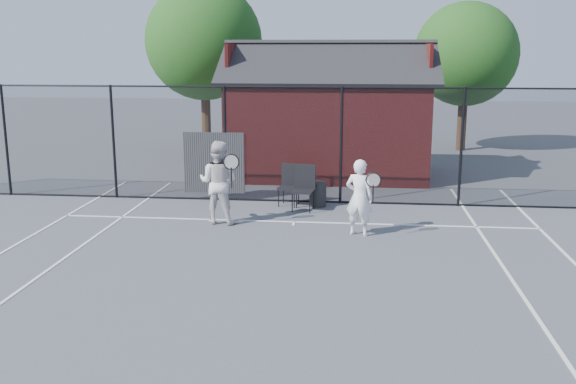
# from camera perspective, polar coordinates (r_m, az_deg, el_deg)

# --- Properties ---
(ground) EXTENTS (80.00, 80.00, 0.00)m
(ground) POSITION_cam_1_polar(r_m,az_deg,el_deg) (11.97, -0.82, -6.44)
(ground) COLOR #494D54
(ground) RESTS_ON ground
(court_lines) EXTENTS (11.02, 18.00, 0.01)m
(court_lines) POSITION_cam_1_polar(r_m,az_deg,el_deg) (10.73, -1.67, -8.69)
(court_lines) COLOR silver
(court_lines) RESTS_ON ground
(fence) EXTENTS (22.04, 3.00, 3.00)m
(fence) POSITION_cam_1_polar(r_m,az_deg,el_deg) (16.50, 0.19, 4.02)
(fence) COLOR black
(fence) RESTS_ON ground
(clubhouse) EXTENTS (6.50, 4.36, 4.19)m
(clubhouse) POSITION_cam_1_polar(r_m,az_deg,el_deg) (20.38, 3.62, 6.08)
(clubhouse) COLOR maroon
(clubhouse) RESTS_ON ground
(tree_left) EXTENTS (4.48, 4.48, 6.44)m
(tree_left) POSITION_cam_1_polar(r_m,az_deg,el_deg) (25.42, -7.47, 13.11)
(tree_left) COLOR #332614
(tree_left) RESTS_ON ground
(tree_right) EXTENTS (3.97, 3.97, 5.70)m
(tree_right) POSITION_cam_1_polar(r_m,az_deg,el_deg) (26.06, 15.52, 11.70)
(tree_right) COLOR #332614
(tree_right) RESTS_ON ground
(player_front) EXTENTS (0.79, 0.63, 1.65)m
(player_front) POSITION_cam_1_polar(r_m,az_deg,el_deg) (13.69, 6.37, -0.47)
(player_front) COLOR white
(player_front) RESTS_ON ground
(player_back) EXTENTS (1.08, 0.85, 1.89)m
(player_back) POSITION_cam_1_polar(r_m,az_deg,el_deg) (14.64, -6.21, 0.88)
(player_back) COLOR silver
(player_back) RESTS_ON ground
(chair_left) EXTENTS (0.58, 0.60, 1.03)m
(chair_left) POSITION_cam_1_polar(r_m,az_deg,el_deg) (16.27, 0.06, 0.56)
(chair_left) COLOR black
(chair_left) RESTS_ON ground
(chair_right) EXTENTS (0.60, 0.62, 1.10)m
(chair_right) POSITION_cam_1_polar(r_m,az_deg,el_deg) (15.74, 1.35, 0.28)
(chair_right) COLOR black
(chair_right) RESTS_ON ground
(waste_bin) EXTENTS (0.48, 0.48, 0.62)m
(waste_bin) POSITION_cam_1_polar(r_m,az_deg,el_deg) (16.26, 2.67, -0.20)
(waste_bin) COLOR #272727
(waste_bin) RESTS_ON ground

